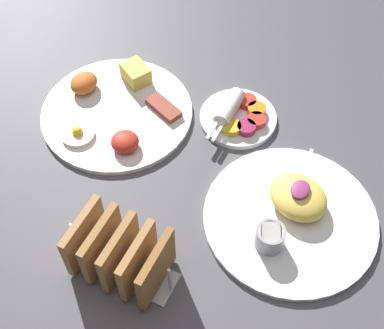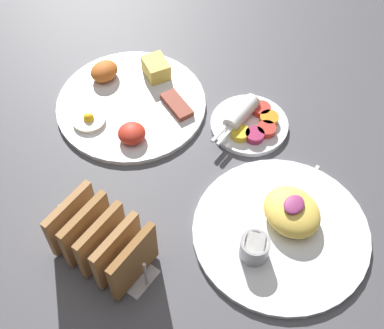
% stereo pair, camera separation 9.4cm
% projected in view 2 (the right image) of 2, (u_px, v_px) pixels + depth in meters
% --- Properties ---
extents(ground_plane, '(3.00, 3.00, 0.00)m').
position_uv_depth(ground_plane, '(190.00, 179.00, 0.96)').
color(ground_plane, '#47474C').
extents(plate_breakfast, '(0.30, 0.30, 0.05)m').
position_uv_depth(plate_breakfast, '(131.00, 101.00, 1.06)').
color(plate_breakfast, white).
rests_on(plate_breakfast, ground_plane).
extents(plate_condiments, '(0.17, 0.15, 0.04)m').
position_uv_depth(plate_condiments, '(250.00, 122.00, 1.03)').
color(plate_condiments, white).
rests_on(plate_condiments, ground_plane).
extents(plate_foreground, '(0.30, 0.30, 0.06)m').
position_uv_depth(plate_foreground, '(283.00, 227.00, 0.89)').
color(plate_foreground, white).
rests_on(plate_foreground, ground_plane).
extents(toast_rack, '(0.10, 0.18, 0.10)m').
position_uv_depth(toast_rack, '(102.00, 241.00, 0.83)').
color(toast_rack, '#B7B7BC').
rests_on(toast_rack, ground_plane).
extents(teaspoon, '(0.13, 0.02, 0.01)m').
position_uv_depth(teaspoon, '(296.00, 198.00, 0.93)').
color(teaspoon, silver).
rests_on(teaspoon, ground_plane).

